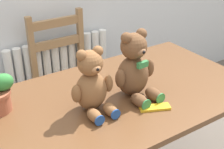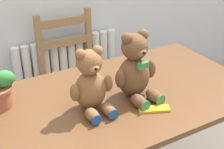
# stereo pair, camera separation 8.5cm
# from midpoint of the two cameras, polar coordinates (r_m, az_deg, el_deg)

# --- Properties ---
(radiator) EXTENTS (0.86, 0.10, 0.73)m
(radiator) POSITION_cam_midpoint_polar(r_m,az_deg,el_deg) (2.57, -6.83, -1.72)
(radiator) COLOR white
(radiator) RESTS_ON ground_plane
(dining_table) EXTENTS (1.41, 0.81, 0.74)m
(dining_table) POSITION_cam_midpoint_polar(r_m,az_deg,el_deg) (1.67, 3.25, -6.50)
(dining_table) COLOR brown
(dining_table) RESTS_ON ground_plane
(wooden_chair_behind) EXTENTS (0.43, 0.39, 0.95)m
(wooden_chair_behind) POSITION_cam_midpoint_polar(r_m,az_deg,el_deg) (2.35, -6.01, -0.98)
(wooden_chair_behind) COLOR #997047
(wooden_chair_behind) RESTS_ON ground_plane
(teddy_bear_left) EXTENTS (0.21, 0.21, 0.31)m
(teddy_bear_left) POSITION_cam_midpoint_polar(r_m,az_deg,el_deg) (1.43, -2.14, -1.74)
(teddy_bear_left) COLOR brown
(teddy_bear_left) RESTS_ON dining_table
(teddy_bear_right) EXTENTS (0.24, 0.24, 0.34)m
(teddy_bear_right) POSITION_cam_midpoint_polar(r_m,az_deg,el_deg) (1.53, 5.89, 0.90)
(teddy_bear_right) COLOR brown
(teddy_bear_right) RESTS_ON dining_table
(chocolate_bar) EXTENTS (0.16, 0.11, 0.01)m
(chocolate_bar) POSITION_cam_midpoint_polar(r_m,az_deg,el_deg) (1.50, 9.30, -6.27)
(chocolate_bar) COLOR gold
(chocolate_bar) RESTS_ON dining_table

